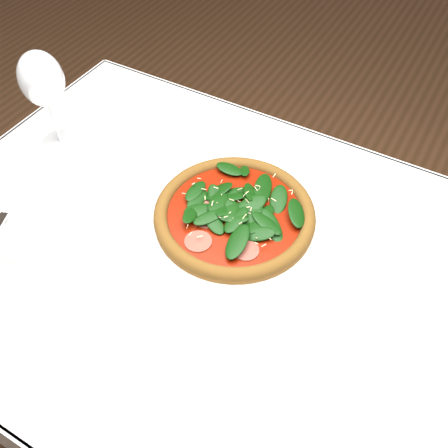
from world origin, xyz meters
The scene contains 5 objects.
ground centered at (0.00, 0.00, 0.00)m, with size 6.00×6.00×0.00m, color brown.
dining_table centered at (0.00, 0.00, 0.65)m, with size 1.21×0.81×0.75m.
plate centered at (-0.04, 0.08, 0.76)m, with size 0.34×0.34×0.01m.
pizza centered at (-0.04, 0.08, 0.78)m, with size 0.34×0.34×0.04m.
wine_glass centered at (-0.48, 0.10, 0.90)m, with size 0.09×0.09×0.21m.
Camera 1 is at (0.24, -0.45, 1.45)m, focal length 40.00 mm.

